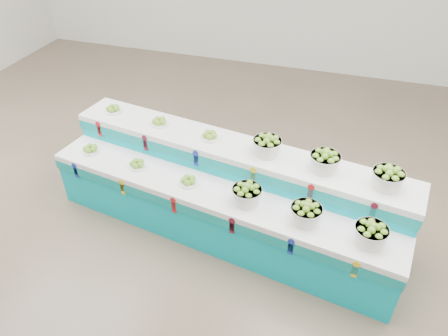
{
  "coord_description": "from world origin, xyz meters",
  "views": [
    {
      "loc": [
        1.94,
        -3.48,
        3.67
      ],
      "look_at": [
        0.82,
        0.08,
        0.87
      ],
      "focal_mm": 33.9,
      "sensor_mm": 36.0,
      "label": 1
    }
  ],
  "objects_px": {
    "plate_upper_mid": "(159,121)",
    "basket_upper_right": "(388,178)",
    "basket_lower_left": "(247,194)",
    "display_stand": "(224,193)"
  },
  "relations": [
    {
      "from": "plate_upper_mid",
      "to": "basket_upper_right",
      "type": "bearing_deg",
      "value": -9.24
    },
    {
      "from": "basket_lower_left",
      "to": "basket_upper_right",
      "type": "xyz_separation_m",
      "value": [
        1.32,
        0.3,
        0.3
      ]
    },
    {
      "from": "display_stand",
      "to": "basket_upper_right",
      "type": "relative_size",
      "value": 13.16
    },
    {
      "from": "display_stand",
      "to": "plate_upper_mid",
      "type": "xyz_separation_m",
      "value": [
        -0.95,
        0.41,
        0.56
      ]
    },
    {
      "from": "display_stand",
      "to": "basket_lower_left",
      "type": "distance_m",
      "value": 0.57
    },
    {
      "from": "basket_upper_right",
      "to": "basket_lower_left",
      "type": "bearing_deg",
      "value": -167.18
    },
    {
      "from": "basket_lower_left",
      "to": "plate_upper_mid",
      "type": "bearing_deg",
      "value": 150.67
    },
    {
      "from": "plate_upper_mid",
      "to": "basket_upper_right",
      "type": "distance_m",
      "value": 2.65
    },
    {
      "from": "display_stand",
      "to": "plate_upper_mid",
      "type": "height_order",
      "value": "plate_upper_mid"
    },
    {
      "from": "plate_upper_mid",
      "to": "basket_upper_right",
      "type": "height_order",
      "value": "basket_upper_right"
    }
  ]
}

